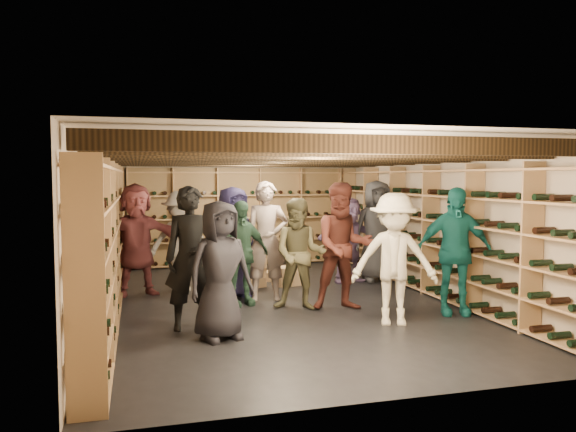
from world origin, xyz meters
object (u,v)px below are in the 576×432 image
(person_12, at_px, (377,231))
(person_7, at_px, (267,241))
(person_10, at_px, (240,253))
(person_1, at_px, (191,258))
(person_4, at_px, (454,251))
(person_11, at_px, (349,239))
(person_6, at_px, (233,242))
(person_2, at_px, (300,254))
(person_8, at_px, (343,246))
(person_0, at_px, (220,270))
(crate_stack_right, at_px, (288,276))
(person_5, at_px, (136,239))
(person_3, at_px, (394,259))
(crate_stack_left, at_px, (249,273))
(person_9, at_px, (181,241))
(crate_loose, at_px, (257,276))

(person_12, bearing_deg, person_7, -154.34)
(person_10, bearing_deg, person_12, 10.92)
(person_1, height_order, person_4, person_1)
(person_11, bearing_deg, person_1, -154.09)
(person_4, height_order, person_6, person_4)
(person_2, xyz_separation_m, person_8, (0.62, -0.16, 0.12))
(person_11, relative_size, person_12, 0.85)
(person_0, relative_size, person_4, 0.92)
(person_7, bearing_deg, person_12, 35.19)
(crate_stack_right, relative_size, person_5, 0.31)
(person_1, height_order, person_3, person_1)
(crate_stack_left, height_order, crate_stack_right, crate_stack_left)
(person_1, bearing_deg, person_3, -10.02)
(person_3, bearing_deg, person_8, 129.63)
(person_6, distance_m, person_12, 2.96)
(person_6, distance_m, person_8, 1.89)
(person_6, relative_size, person_8, 0.96)
(person_4, height_order, person_8, person_8)
(person_6, bearing_deg, crate_stack_left, 39.10)
(person_8, distance_m, person_11, 2.18)
(person_4, height_order, person_12, person_12)
(person_10, distance_m, person_11, 2.66)
(person_3, height_order, person_8, person_8)
(person_10, bearing_deg, person_6, 76.50)
(person_3, xyz_separation_m, person_7, (-1.29, 1.90, 0.07))
(person_10, bearing_deg, person_11, 15.98)
(person_7, relative_size, person_8, 1.01)
(person_4, distance_m, person_9, 4.50)
(person_2, bearing_deg, crate_stack_right, 103.04)
(person_3, xyz_separation_m, person_8, (-0.35, 0.98, 0.06))
(person_6, bearing_deg, person_5, 135.18)
(crate_stack_right, distance_m, person_1, 3.27)
(crate_loose, bearing_deg, person_7, -96.54)
(person_1, height_order, person_11, person_1)
(crate_stack_right, xyz_separation_m, person_4, (1.72, -2.67, 0.74))
(crate_loose, relative_size, person_10, 0.31)
(person_2, height_order, person_8, person_8)
(person_1, distance_m, person_8, 2.32)
(person_8, relative_size, person_9, 1.09)
(person_0, distance_m, person_9, 3.06)
(crate_loose, height_order, person_10, person_10)
(person_4, relative_size, person_5, 0.98)
(person_1, distance_m, person_7, 1.95)
(person_4, height_order, person_7, person_7)
(person_9, xyz_separation_m, person_12, (3.63, 0.00, 0.09))
(person_11, bearing_deg, person_6, -174.26)
(crate_stack_right, relative_size, person_9, 0.34)
(person_10, distance_m, person_12, 3.15)
(crate_loose, height_order, person_1, person_1)
(person_4, xyz_separation_m, person_7, (-2.37, 1.60, 0.04))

